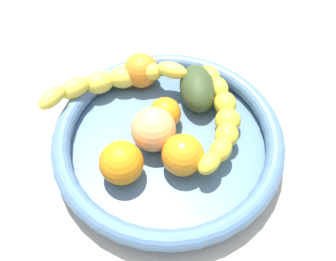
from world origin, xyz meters
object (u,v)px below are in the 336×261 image
avocado_dark (197,88)px  banana_draped_right (112,80)px  orange_front (165,113)px  orange_rear (183,155)px  orange_mid_right (141,70)px  orange_mid_left (121,163)px  banana_draped_left (221,118)px  fruit_bowl (168,139)px  peach_blush (153,129)px

avocado_dark → banana_draped_right: bearing=27.9°
orange_front → orange_rear: 8.78cm
orange_mid_right → banana_draped_right: bearing=63.4°
avocado_dark → orange_mid_left: bearing=84.3°
banana_draped_left → avocado_dark: bearing=-28.6°
orange_mid_left → orange_mid_right: (8.50, -17.19, -0.19)cm
orange_rear → avocado_dark: bearing=-69.4°
orange_mid_right → fruit_bowl: bearing=142.3°
orange_mid_right → orange_rear: bearing=143.7°
orange_front → avocado_dark: size_ratio=0.53×
orange_rear → banana_draped_left: bearing=-99.1°
fruit_bowl → peach_blush: 3.71cm
peach_blush → orange_mid_left: bearing=84.6°
banana_draped_left → orange_rear: size_ratio=3.15×
orange_front → orange_rear: (-6.70, 5.65, 0.57)cm
banana_draped_right → avocado_dark: 14.63cm
banana_draped_left → orange_rear: bearing=80.9°
fruit_bowl → banana_draped_left: size_ratio=1.83×
orange_front → peach_blush: 4.40cm
fruit_bowl → orange_mid_left: (2.50, 8.70, 2.72)cm
avocado_dark → peach_blush: 11.73cm
banana_draped_left → peach_blush: peach_blush is taller
fruit_bowl → banana_draped_right: (13.52, -3.48, 3.01)cm
orange_mid_right → peach_blush: size_ratio=0.88×
orange_mid_right → orange_mid_left: bearing=116.3°
banana_draped_right → orange_mid_left: (-11.02, 12.18, -0.29)cm
orange_front → orange_mid_right: 10.26cm
orange_rear → avocado_dark: orange_rear is taller
fruit_bowl → orange_mid_right: bearing=-37.7°
banana_draped_left → peach_blush: (7.63, 8.15, 0.70)cm
banana_draped_right → peach_blush: bearing=157.6°
banana_draped_right → orange_mid_left: orange_mid_left is taller
banana_draped_right → orange_mid_right: size_ratio=3.25×
banana_draped_left → orange_mid_left: bearing=61.8°
orange_mid_left → peach_blush: bearing=-95.4°
banana_draped_left → peach_blush: size_ratio=2.86×
orange_front → banana_draped_right: bearing=-2.9°
orange_rear → avocado_dark: size_ratio=0.65×
orange_mid_left → avocado_dark: (-1.90, -19.01, -0.37)cm
banana_draped_left → orange_mid_right: (16.83, -1.68, 0.27)cm
banana_draped_left → orange_mid_left: 17.61cm
fruit_bowl → banana_draped_left: (-5.83, -6.81, 2.26)cm
orange_mid_right → orange_front: bearing=147.1°
banana_draped_right → avocado_dark: size_ratio=2.05×
banana_draped_right → orange_rear: (-17.81, 6.21, -0.38)cm
fruit_bowl → orange_mid_right: (11.00, -8.50, 2.53)cm
orange_mid_right → peach_blush: 13.47cm
banana_draped_right → orange_mid_right: banana_draped_right is taller
orange_rear → peach_blush: size_ratio=0.91×
orange_front → orange_rear: bearing=139.8°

